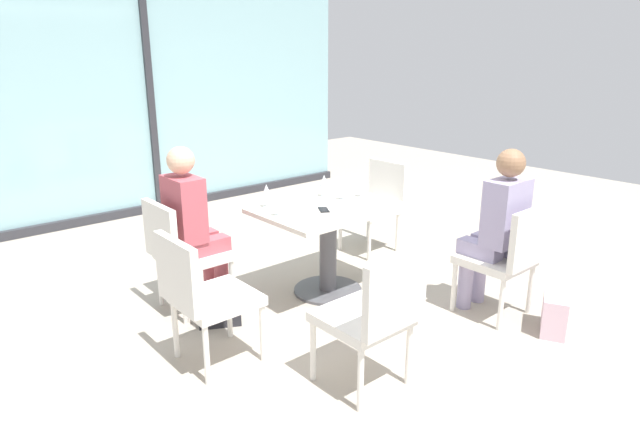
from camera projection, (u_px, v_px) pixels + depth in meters
ground_plane at (328, 291)px, 4.48m from camera, size 12.00×12.00×0.00m
window_wall_backdrop at (151, 112)px, 6.45m from camera, size 5.63×0.10×2.70m
dining_table_main at (328, 232)px, 4.33m from camera, size 1.10×0.79×0.73m
chair_far_left at (181, 249)px, 4.02m from camera, size 0.50×0.46×0.87m
chair_front_right at (508, 254)px, 3.92m from camera, size 0.46×0.50×0.87m
chair_front_left at (374, 312)px, 3.05m from camera, size 0.46×0.50×0.87m
chair_side_end at (202, 292)px, 3.30m from camera, size 0.50×0.46×0.87m
chair_far_right at (377, 200)px, 5.33m from camera, size 0.50×0.46×0.87m
person_far_left at (193, 220)px, 4.03m from camera, size 0.39×0.34×1.26m
person_front_right at (497, 224)px, 3.94m from camera, size 0.34×0.39×1.26m
wine_glass_0 at (324, 181)px, 4.54m from camera, size 0.07×0.07×0.18m
wine_glass_1 at (266, 191)px, 4.22m from camera, size 0.07×0.07×0.18m
wine_glass_2 at (362, 182)px, 4.51m from camera, size 0.07×0.07×0.18m
wine_glass_3 at (343, 184)px, 4.43m from camera, size 0.07×0.07×0.18m
wine_glass_4 at (278, 199)px, 3.99m from camera, size 0.07×0.07×0.18m
coffee_cup at (286, 199)px, 4.31m from camera, size 0.08×0.08×0.09m
cell_phone_on_table at (324, 210)px, 4.17m from camera, size 0.13×0.16×0.01m
handbag_0 at (219, 306)px, 3.91m from camera, size 0.34×0.28×0.28m
handbag_1 at (554, 314)px, 3.79m from camera, size 0.34×0.28×0.28m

